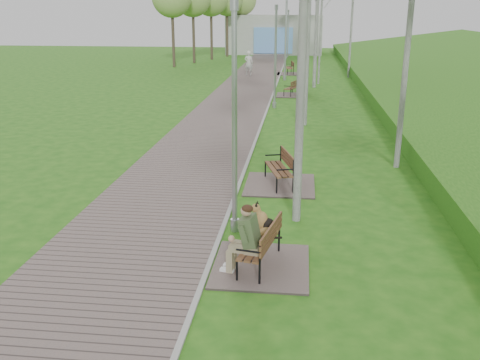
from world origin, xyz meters
name	(u,v)px	position (x,y,z in m)	size (l,w,h in m)	color
ground	(202,287)	(0.00, 0.00, 0.00)	(120.00, 120.00, 0.00)	#225D14
walkway	(241,95)	(-1.75, 21.50, 0.02)	(3.50, 67.00, 0.04)	#6C5C57
kerb	(272,96)	(0.00, 21.50, 0.03)	(0.10, 67.00, 0.05)	#999993
building_north	(275,34)	(-1.50, 50.97, 1.99)	(10.00, 5.20, 4.00)	#9E9E99
bench_main	(256,246)	(0.89, 0.83, 0.44)	(1.79, 1.99, 1.56)	#6C5C57
bench_second	(279,178)	(1.08, 5.79, 0.22)	(1.90, 2.11, 1.16)	#6C5C57
bench_third	(292,92)	(1.06, 21.84, 0.19)	(1.72, 1.91, 1.05)	#6C5C57
bench_far	(289,71)	(0.65, 32.06, 0.21)	(1.85, 2.05, 1.14)	#6C5C57
lamp_post_near	(235,130)	(0.28, 2.52, 2.27)	(0.19, 0.19, 4.86)	#999CA1
lamp_post_second	(275,61)	(0.32, 17.80, 2.25)	(0.19, 0.19, 4.82)	#999CA1
lamp_post_third	(286,38)	(0.44, 28.47, 2.76)	(0.23, 0.23, 5.92)	#999CA1
lamp_post_far	(288,35)	(0.06, 46.74, 2.11)	(0.17, 0.17, 4.53)	#999CA1
pedestrian_near	(249,63)	(-2.25, 30.76, 0.88)	(0.65, 0.42, 1.77)	silver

